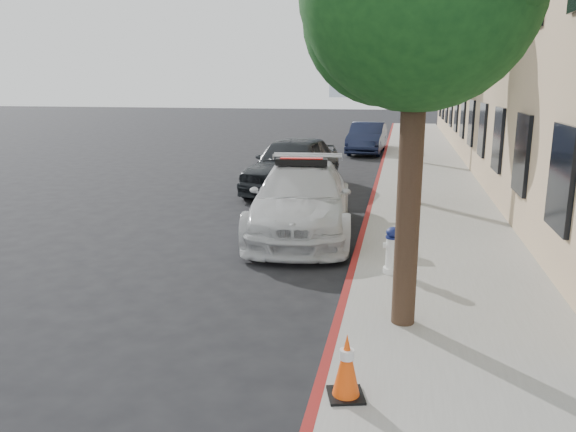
% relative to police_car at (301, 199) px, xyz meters
% --- Properties ---
extents(ground, '(120.00, 120.00, 0.00)m').
position_rel_police_car_xyz_m(ground, '(-0.71, -2.71, -0.75)').
color(ground, black).
rests_on(ground, ground).
extents(sidewalk, '(3.20, 50.00, 0.15)m').
position_rel_police_car_xyz_m(sidewalk, '(2.89, 7.29, -0.67)').
color(sidewalk, gray).
rests_on(sidewalk, ground).
extents(curb_strip, '(0.12, 50.00, 0.15)m').
position_rel_police_car_xyz_m(curb_strip, '(1.35, 7.29, -0.67)').
color(curb_strip, maroon).
rests_on(curb_strip, ground).
extents(tower_right, '(14.00, 14.00, 44.00)m').
position_rel_police_car_xyz_m(tower_right, '(8.29, 132.29, 21.25)').
color(tower_right, '#9EA8B7').
rests_on(tower_right, ground).
extents(tree_mid, '(2.77, 2.64, 5.43)m').
position_rel_police_car_xyz_m(tree_mid, '(2.22, 3.28, 3.41)').
color(tree_mid, black).
rests_on(tree_mid, sidewalk).
extents(tree_far, '(3.10, 3.00, 5.81)m').
position_rel_police_car_xyz_m(tree_far, '(2.22, 11.28, 3.64)').
color(tree_far, black).
rests_on(tree_far, sidewalk).
extents(police_car, '(2.65, 5.35, 1.64)m').
position_rel_police_car_xyz_m(police_car, '(0.00, 0.00, 0.00)').
color(police_car, silver).
rests_on(police_car, ground).
extents(parked_car_mid, '(2.58, 5.05, 1.65)m').
position_rel_police_car_xyz_m(parked_car_mid, '(-1.10, 4.75, 0.07)').
color(parked_car_mid, black).
rests_on(parked_car_mid, ground).
extents(parked_car_far, '(1.69, 4.31, 1.40)m').
position_rel_police_car_xyz_m(parked_car_far, '(0.49, 14.52, -0.05)').
color(parked_car_far, '#151B36').
rests_on(parked_car_far, ground).
extents(fire_hydrant, '(0.32, 0.30, 0.78)m').
position_rel_police_car_xyz_m(fire_hydrant, '(2.01, -2.76, -0.22)').
color(fire_hydrant, white).
rests_on(fire_hydrant, sidewalk).
extents(traffic_cone, '(0.43, 0.43, 0.67)m').
position_rel_police_car_xyz_m(traffic_cone, '(1.64, -6.64, -0.27)').
color(traffic_cone, black).
rests_on(traffic_cone, sidewalk).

